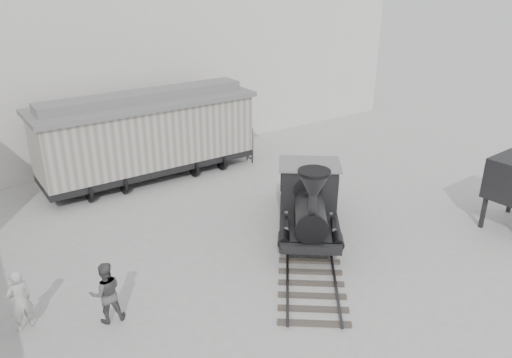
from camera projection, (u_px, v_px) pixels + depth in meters
ground at (316, 299)px, 14.52m from camera, size 90.00×90.00×0.00m
north_wall at (114, 44)px, 23.72m from camera, size 34.00×2.51×11.00m
locomotive at (308, 203)px, 17.66m from camera, size 7.22×8.51×3.25m
boxcar at (147, 134)px, 22.17m from camera, size 9.76×3.05×4.00m
visitor_a at (20, 301)px, 13.00m from camera, size 0.75×0.60×1.78m
visitor_b at (106, 293)px, 13.33m from camera, size 0.97×0.82×1.78m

